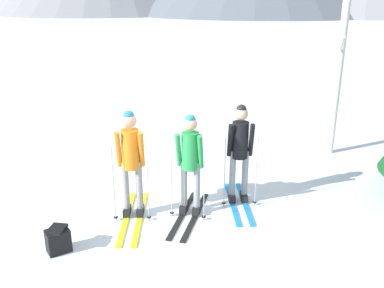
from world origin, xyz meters
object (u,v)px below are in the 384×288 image
skier_in_orange (131,158)px  backpack_on_snow_front (58,240)px  skier_in_green (191,159)px  skier_in_black (240,150)px  birch_tree_tall (340,55)px

skier_in_orange → backpack_on_snow_front: bearing=-123.3°
skier_in_orange → skier_in_green: skier_in_orange is taller
skier_in_black → skier_in_orange: bearing=-156.2°
skier_in_green → skier_in_orange: bearing=-166.5°
birch_tree_tall → skier_in_green: bearing=-130.0°
skier_in_black → birch_tree_tall: birch_tree_tall is taller
skier_in_black → backpack_on_snow_front: bearing=-142.0°
skier_in_orange → backpack_on_snow_front: 1.63m
skier_in_orange → birch_tree_tall: bearing=43.6°
skier_in_orange → skier_in_green: 0.95m
birch_tree_tall → backpack_on_snow_front: size_ratio=11.02×
skier_in_green → birch_tree_tall: (2.74, 3.26, 1.27)m
skier_in_green → backpack_on_snow_front: skier_in_green is taller
skier_in_orange → skier_in_black: skier_in_orange is taller
skier_in_orange → skier_in_black: size_ratio=1.02×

